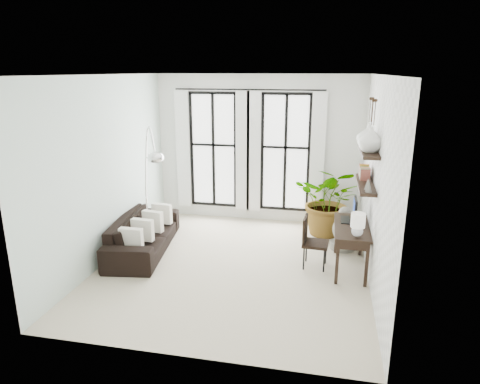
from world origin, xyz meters
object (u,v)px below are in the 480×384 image
(desk, at_px, (352,230))
(desk_chair, at_px, (311,239))
(plant, at_px, (329,201))
(buddha, at_px, (344,231))
(arc_lamp, at_px, (150,158))
(sofa, at_px, (143,234))

(desk, distance_m, desk_chair, 0.69)
(plant, distance_m, buddha, 0.85)
(desk, relative_size, arc_lamp, 0.57)
(desk, relative_size, desk_chair, 1.48)
(plant, distance_m, desk, 1.64)
(sofa, xyz_separation_m, plant, (3.38, 1.52, 0.39))
(sofa, xyz_separation_m, arc_lamp, (0.11, 0.24, 1.39))
(sofa, height_order, buddha, buddha)
(desk, bearing_deg, buddha, 95.19)
(sofa, height_order, plant, plant)
(sofa, xyz_separation_m, buddha, (3.66, 0.82, 0.02))
(sofa, xyz_separation_m, desk, (3.75, -0.08, 0.40))
(sofa, bearing_deg, desk, -99.00)
(desk_chair, bearing_deg, desk, 2.29)
(plant, xyz_separation_m, desk, (0.37, -1.60, 0.00))
(sofa, relative_size, desk, 1.72)
(plant, relative_size, desk_chair, 1.62)
(plant, relative_size, desk, 1.10)
(plant, distance_m, desk_chair, 1.62)
(desk, height_order, arc_lamp, arc_lamp)
(desk, height_order, buddha, desk)
(plant, distance_m, arc_lamp, 3.65)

